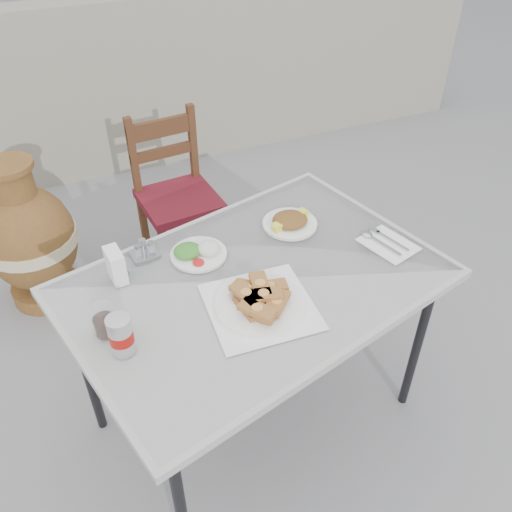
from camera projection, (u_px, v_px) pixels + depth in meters
name	position (u px, v px, depth m)	size (l,w,h in m)	color
ground	(225.00, 427.00, 2.39)	(80.00, 80.00, 0.00)	slate
cafe_table	(255.00, 290.00, 1.98)	(1.51, 1.20, 0.81)	black
pide_plate	(260.00, 300.00, 1.81)	(0.37, 0.37, 0.07)	white
salad_rice_plate	(198.00, 252.00, 2.03)	(0.21, 0.21, 0.05)	white
salad_chopped_plate	(290.00, 221.00, 2.19)	(0.22, 0.22, 0.05)	white
soda_can	(121.00, 335.00, 1.64)	(0.08, 0.08, 0.14)	silver
cola_glass	(104.00, 322.00, 1.71)	(0.08, 0.08, 0.11)	white
napkin_holder	(116.00, 265.00, 1.91)	(0.07, 0.11, 0.12)	white
condiment_caddy	(144.00, 251.00, 2.03)	(0.11, 0.09, 0.07)	#B6B5BC
cutlery_napkin	(385.00, 242.00, 2.10)	(0.21, 0.24, 0.02)	white
chair	(176.00, 195.00, 2.99)	(0.44, 0.44, 0.91)	#391E0F
terracotta_urn	(30.00, 239.00, 2.81)	(0.48, 0.48, 0.84)	brown
back_wall	(98.00, 92.00, 3.80)	(6.00, 0.25, 1.20)	gray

